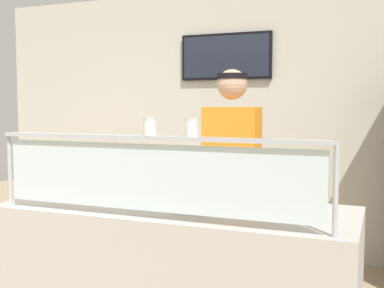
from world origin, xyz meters
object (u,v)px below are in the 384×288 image
(parmesan_shaker, at_px, (150,128))
(worker_figure, at_px, (232,178))
(pizza_server, at_px, (201,200))
(pepper_flake_shaker, at_px, (191,129))
(pizza_box_stack, at_px, (96,157))
(pizza_tray, at_px, (201,204))

(parmesan_shaker, distance_m, worker_figure, 1.17)
(pizza_server, bearing_deg, pepper_flake_shaker, -78.82)
(parmesan_shaker, height_order, pizza_box_stack, parmesan_shaker)
(pizza_server, bearing_deg, pizza_box_stack, 133.37)
(parmesan_shaker, xyz_separation_m, pepper_flake_shaker, (0.22, 0.00, -0.00))
(pizza_box_stack, bearing_deg, pizza_server, -44.28)
(parmesan_shaker, relative_size, worker_figure, 0.05)
(pizza_tray, bearing_deg, worker_figure, 93.87)
(pizza_tray, distance_m, parmesan_shaker, 0.58)
(pizza_tray, height_order, parmesan_shaker, parmesan_shaker)
(pizza_tray, height_order, pepper_flake_shaker, pepper_flake_shaker)
(parmesan_shaker, bearing_deg, worker_figure, 85.80)
(pizza_server, distance_m, parmesan_shaker, 0.55)
(pizza_server, distance_m, pepper_flake_shaker, 0.54)
(pizza_server, relative_size, parmesan_shaker, 3.14)
(parmesan_shaker, bearing_deg, pepper_flake_shaker, 0.00)
(parmesan_shaker, height_order, pepper_flake_shaker, same)
(pepper_flake_shaker, distance_m, worker_figure, 1.18)
(pizza_server, relative_size, pepper_flake_shaker, 3.15)
(pizza_server, xyz_separation_m, worker_figure, (-0.06, 0.75, 0.02))
(pepper_flake_shaker, bearing_deg, parmesan_shaker, 180.00)
(pizza_tray, height_order, pizza_server, pizza_server)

